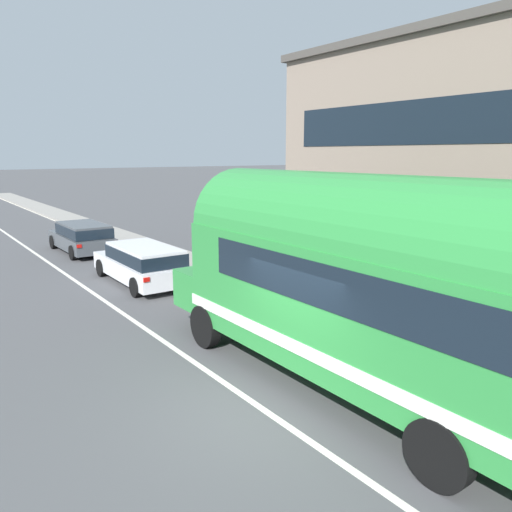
# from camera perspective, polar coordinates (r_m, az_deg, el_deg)

# --- Properties ---
(ground_plane) EXTENTS (300.00, 300.00, 0.00)m
(ground_plane) POSITION_cam_1_polar(r_m,az_deg,el_deg) (9.16, 1.12, -17.43)
(ground_plane) COLOR #4C4C4F
(lane_markings) EXTENTS (3.81, 80.00, 0.01)m
(lane_markings) POSITION_cam_1_polar(r_m,az_deg,el_deg) (20.00, -15.99, -1.63)
(lane_markings) COLOR silver
(lane_markings) RESTS_ON ground
(sidewalk_slab) EXTENTS (1.93, 90.00, 0.15)m
(sidewalk_slab) POSITION_cam_1_polar(r_m,az_deg,el_deg) (19.42, -5.76, -1.40)
(sidewalk_slab) COLOR gray
(sidewalk_slab) RESTS_ON ground
(painted_bus) EXTENTS (2.60, 10.75, 4.12)m
(painted_bus) POSITION_cam_1_polar(r_m,az_deg,el_deg) (8.95, 13.85, -2.58)
(painted_bus) COLOR #2D8C3D
(painted_bus) RESTS_ON ground
(car_lead) EXTENTS (1.95, 4.78, 1.37)m
(car_lead) POSITION_cam_1_polar(r_m,az_deg,el_deg) (17.62, -12.92, -0.62)
(car_lead) COLOR white
(car_lead) RESTS_ON ground
(car_second) EXTENTS (1.92, 4.65, 1.37)m
(car_second) POSITION_cam_1_polar(r_m,az_deg,el_deg) (23.95, -19.35, 2.22)
(car_second) COLOR #474C51
(car_second) RESTS_ON ground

